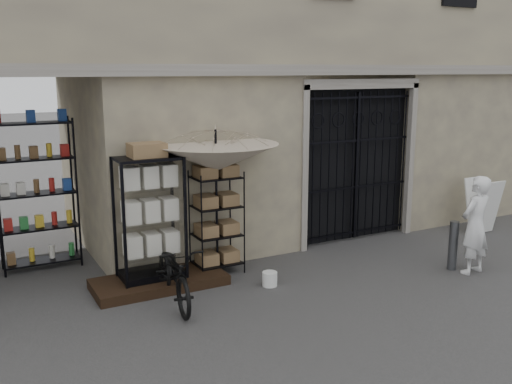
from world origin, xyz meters
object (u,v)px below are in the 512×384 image
easel_sign (483,206)px  white_bucket (270,279)px  display_cabinet (150,224)px  market_umbrella (216,150)px  steel_bollard (453,246)px  shopkeeper (471,272)px  bicycle (175,303)px  wire_rack (217,223)px

easel_sign → white_bucket: bearing=-172.8°
display_cabinet → market_umbrella: market_umbrella is taller
white_bucket → easel_sign: (5.24, 0.52, 0.45)m
market_umbrella → easel_sign: size_ratio=2.60×
display_cabinet → steel_bollard: 4.94m
display_cabinet → shopkeeper: display_cabinet is taller
steel_bollard → easel_sign: 2.56m
display_cabinet → white_bucket: (1.60, -0.84, -0.87)m
steel_bollard → easel_sign: bearing=30.7°
market_umbrella → white_bucket: size_ratio=12.27×
easel_sign → shopkeeper: bearing=-140.8°
market_umbrella → display_cabinet: bearing=-177.2°
display_cabinet → bicycle: bearing=-92.2°
display_cabinet → market_umbrella: size_ratio=0.71×
bicycle → steel_bollard: 4.65m
white_bucket → steel_bollard: (3.04, -0.78, 0.30)m
wire_rack → easel_sign: size_ratio=1.55×
display_cabinet → bicycle: 1.26m
display_cabinet → white_bucket: bearing=-35.7°
market_umbrella → steel_bollard: bearing=-25.4°
bicycle → market_umbrella: bearing=44.9°
display_cabinet → wire_rack: bearing=-2.1°
white_bucket → bicycle: (-1.52, 0.06, -0.11)m
steel_bollard → shopkeeper: bearing=-57.2°
easel_sign → bicycle: bearing=-174.5°
market_umbrella → easel_sign: 5.91m
display_cabinet → market_umbrella: bearing=-5.2°
market_umbrella → bicycle: market_umbrella is taller
market_umbrella → easel_sign: market_umbrella is taller
shopkeeper → bicycle: bearing=-22.1°
wire_rack → steel_bollard: 3.92m
display_cabinet → wire_rack: size_ratio=1.19×
white_bucket → bicycle: size_ratio=0.13×
steel_bollard → wire_rack: bearing=153.6°
market_umbrella → shopkeeper: size_ratio=1.75×
market_umbrella → shopkeeper: bearing=-27.7°
market_umbrella → steel_bollard: 4.22m
wire_rack → market_umbrella: bearing=-132.9°
display_cabinet → market_umbrella: 1.53m
display_cabinet → bicycle: display_cabinet is taller
white_bucket → shopkeeper: 3.38m
white_bucket → steel_bollard: bearing=-14.4°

